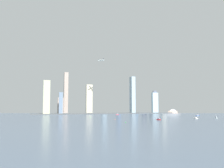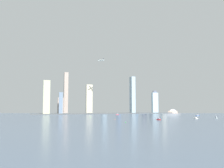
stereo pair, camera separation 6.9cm
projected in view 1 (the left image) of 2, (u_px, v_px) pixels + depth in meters
The scene contains 26 objects.
ground_plane at pixel (214, 125), 430.23m from camera, with size 6000.00×6000.00×0.00m, color #4C5C6F.
waterfront_pier at pixel (118, 113), 949.45m from camera, with size 673.37×52.82×3.23m, color #4C5154.
observation_tower at pixel (151, 81), 1053.32m from camera, with size 40.96×40.96×297.34m.
stadium_dome at pixel (170, 111), 1041.31m from camera, with size 91.68×91.68×49.55m.
skyscraper_0 at pixel (144, 104), 1083.69m from camera, with size 15.98×17.42×97.07m.
skyscraper_1 at pixel (132, 95), 976.43m from camera, with size 16.46×26.14×152.54m.
skyscraper_2 at pixel (104, 97), 1025.29m from camera, with size 19.34×24.02×137.74m.
skyscraper_3 at pixel (133, 105), 1094.11m from camera, with size 17.46×14.40×94.74m.
skyscraper_4 at pixel (135, 106), 1041.79m from camera, with size 23.56×16.44×59.43m.
skyscraper_5 at pixel (119, 99), 1063.29m from camera, with size 13.30×19.16×140.35m.
skyscraper_6 at pixel (60, 105), 949.84m from camera, with size 23.61×13.96×74.92m.
skyscraper_7 at pixel (47, 97), 862.03m from camera, with size 24.14×17.86×126.38m.
skyscraper_8 at pixel (66, 93), 988.72m from camera, with size 16.53×23.40×172.40m.
skyscraper_9 at pixel (155, 103), 994.25m from camera, with size 25.82×12.06×95.73m.
skyscraper_10 at pixel (61, 103), 887.78m from camera, with size 14.26×12.12×83.56m.
skyscraper_11 at pixel (163, 98), 1030.26m from camera, with size 19.94×13.09×130.63m.
skyscraper_12 at pixel (89, 99), 964.19m from camera, with size 25.40×14.07×118.95m.
boat_0 at pixel (118, 114), 846.75m from camera, with size 10.78×4.16×4.31m.
boat_1 at pixel (216, 118), 645.13m from camera, with size 2.18×7.03×11.07m.
boat_3 at pixel (197, 115), 783.08m from camera, with size 16.90×10.38×7.45m.
boat_4 at pixel (195, 118), 628.11m from camera, with size 7.82×16.42×9.28m.
boat_6 at pixel (159, 119), 577.61m from camera, with size 6.82×11.91×9.07m.
channel_buoy_0 at pixel (90, 117), 681.25m from camera, with size 1.62×1.62×1.72m, color green.
channel_buoy_1 at pixel (115, 119), 589.42m from camera, with size 1.70×1.70×2.17m, color #E54C19.
channel_buoy_2 at pixel (126, 122), 492.96m from camera, with size 1.58×1.58×2.50m, color green.
airplane at pixel (101, 60), 862.34m from camera, with size 27.67×26.69×7.80m.
Camera 1 is at (-309.13, -358.86, 39.44)m, focal length 37.62 mm.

